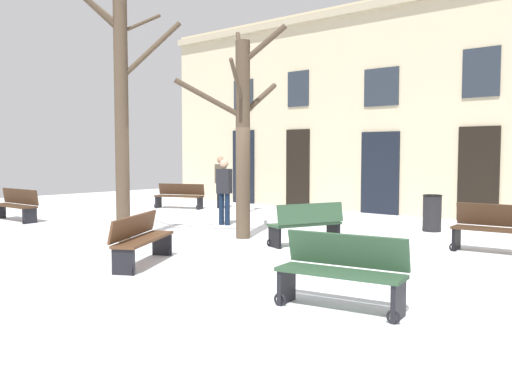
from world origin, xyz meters
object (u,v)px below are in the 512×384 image
at_px(tree_left_of_center, 243,130).
at_px(bench_by_litter_bin, 503,229).
at_px(bench_back_to_back_right, 141,238).
at_px(person_strolling, 220,179).
at_px(streetlamp, 243,145).
at_px(bench_near_center_tree, 341,271).
at_px(tree_right_of_center, 121,110).
at_px(person_near_bench, 224,188).
at_px(bench_far_corner, 16,205).
at_px(bench_near_lamp, 307,224).
at_px(litter_bin, 432,213).
at_px(bench_back_to_back_left, 180,196).

bearing_deg(tree_left_of_center, bench_by_litter_bin, 19.69).
relative_size(bench_back_to_back_right, person_strolling, 1.02).
xyz_separation_m(streetlamp, bench_near_center_tree, (8.36, -7.14, -1.69)).
bearing_deg(person_strolling, bench_near_center_tree, 147.36).
distance_m(tree_left_of_center, bench_near_center_tree, 6.35).
bearing_deg(bench_back_to_back_right, bench_by_litter_bin, -70.95).
xyz_separation_m(tree_right_of_center, person_near_bench, (-0.33, 3.46, -1.86)).
bearing_deg(bench_far_corner, bench_near_lamp, 11.13).
xyz_separation_m(bench_near_center_tree, bench_by_litter_bin, (0.17, 5.31, 0.01)).
relative_size(bench_near_lamp, person_strolling, 0.93).
bearing_deg(litter_bin, bench_near_lamp, -105.23).
bearing_deg(bench_back_to_back_left, person_near_bench, -49.51).
bearing_deg(tree_right_of_center, streetlamp, 107.38).
distance_m(tree_right_of_center, bench_near_center_tree, 7.11).
xyz_separation_m(streetlamp, bench_back_to_back_left, (-2.91, -0.13, -1.72)).
distance_m(streetlamp, person_near_bench, 2.97).
height_order(bench_near_lamp, person_near_bench, person_near_bench).
bearing_deg(bench_near_center_tree, person_near_bench, 134.39).
distance_m(litter_bin, bench_near_lamp, 3.91).
distance_m(streetlamp, person_strolling, 2.36).
bearing_deg(bench_back_to_back_right, person_near_bench, -1.36).
bearing_deg(bench_near_center_tree, streetlamp, 128.97).
relative_size(bench_back_to_back_right, bench_near_lamp, 1.10).
distance_m(bench_by_litter_bin, person_near_bench, 7.10).
distance_m(bench_back_to_back_right, bench_by_litter_bin, 6.79).
distance_m(litter_bin, bench_back_to_back_right, 7.56).
bearing_deg(person_strolling, bench_by_litter_bin, 170.88).
bearing_deg(litter_bin, person_strolling, 175.76).
distance_m(bench_back_to_back_right, bench_back_to_back_left, 9.90).
height_order(bench_back_to_back_right, person_strolling, person_strolling).
bearing_deg(tree_left_of_center, tree_right_of_center, -127.71).
bearing_deg(streetlamp, bench_by_litter_bin, -12.10).
relative_size(litter_bin, bench_near_center_tree, 0.54).
bearing_deg(tree_right_of_center, person_strolling, 119.13).
distance_m(tree_left_of_center, bench_by_litter_bin, 5.76).
xyz_separation_m(bench_back_to_back_right, bench_far_corner, (-7.80, 1.44, 0.01)).
bearing_deg(bench_near_lamp, tree_right_of_center, -36.04).
bearing_deg(bench_near_lamp, bench_back_to_back_right, 5.06).
height_order(bench_near_center_tree, person_near_bench, person_near_bench).
relative_size(litter_bin, bench_back_to_back_left, 0.51).
bearing_deg(bench_back_to_back_right, bench_near_center_tree, -122.43).
bearing_deg(bench_back_to_back_right, person_strolling, 6.38).
xyz_separation_m(tree_right_of_center, bench_near_center_tree, (6.56, -1.38, -2.37)).
height_order(bench_back_to_back_left, bench_far_corner, bench_far_corner).
xyz_separation_m(litter_bin, bench_by_litter_bin, (2.39, -2.09, 0.04)).
height_order(bench_near_center_tree, bench_far_corner, bench_near_center_tree).
bearing_deg(tree_left_of_center, bench_back_to_back_right, -77.44).
bearing_deg(bench_back_to_back_right, bench_far_corner, 48.39).
bearing_deg(tree_right_of_center, bench_by_litter_bin, 30.28).
relative_size(bench_near_lamp, bench_far_corner, 0.87).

